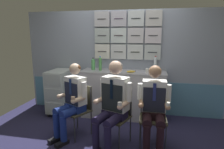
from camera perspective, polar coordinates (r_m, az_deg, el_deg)
The scene contains 16 objects.
ground at distance 3.22m, azimuth -1.42°, elevation -19.76°, with size 4.80×4.80×0.04m, color #232242.
galley_bulkhead at distance 4.14m, azimuth 3.01°, elevation 3.74°, with size 4.20×0.14×2.15m.
galley_counter at distance 3.99m, azimuth 3.24°, elevation -5.69°, with size 1.68×0.53×0.95m.
service_trolley at distance 4.30m, azimuth -14.83°, elevation -4.52°, with size 0.40×0.65×0.93m.
folding_chair_left at distance 3.35m, azimuth -9.36°, elevation -8.66°, with size 0.54×0.54×0.83m.
crew_member_left at distance 3.21m, azimuth -11.64°, elevation -6.81°, with size 0.56×0.65×1.21m.
folding_chair_right at distance 3.07m, azimuth 1.73°, elevation -10.44°, with size 0.51×0.51×0.83m.
crew_member_right at distance 2.87m, azimuth 0.22°, elevation -7.63°, with size 0.56×0.71×1.29m.
folding_chair_by_counter at distance 3.11m, azimuth 11.90°, elevation -10.37°, with size 0.41×0.42×0.83m.
crew_member_by_counter at distance 2.91m, azimuth 12.13°, elevation -8.57°, with size 0.49×0.60×1.23m.
water_bottle_short at distance 3.93m, azimuth -3.45°, elevation 3.15°, with size 0.06×0.06×0.28m.
water_bottle_tall at distance 3.95m, azimuth 12.51°, elevation 3.04°, with size 0.06×0.06×0.30m.
water_bottle_clear at distance 4.01m, azimuth -5.50°, elevation 3.04°, with size 0.08×0.08×0.25m.
coffee_cup_white at distance 3.75m, azimuth 10.22°, elevation 1.18°, with size 0.06×0.06×0.08m.
espresso_cup_small at distance 3.75m, azimuth 13.42°, elevation 0.88°, with size 0.06×0.06×0.06m.
snack_banana at distance 3.73m, azimuth 5.56°, elevation 0.88°, with size 0.17×0.10×0.04m.
Camera 1 is at (0.64, -2.68, 1.65)m, focal length 31.32 mm.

